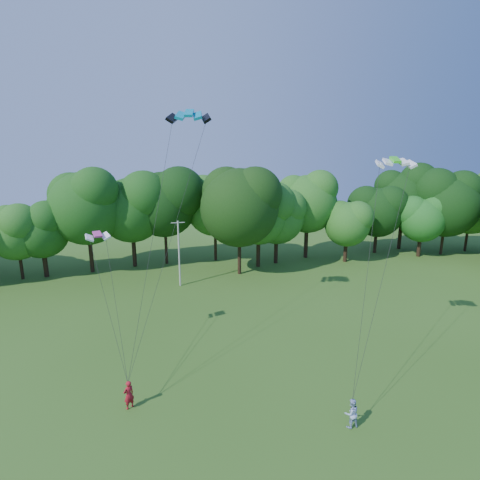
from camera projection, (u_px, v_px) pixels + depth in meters
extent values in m
cylinder|color=#B1B0A8|center=(179.00, 254.00, 42.00)|extent=(0.19, 0.19, 7.54)
cube|color=#B1B0A8|center=(178.00, 223.00, 41.16)|extent=(1.51, 0.15, 0.08)
imported|color=#A91522|center=(129.00, 395.00, 22.30)|extent=(0.79, 0.73, 1.80)
imported|color=#A6BBE7|center=(351.00, 413.00, 20.78)|extent=(0.88, 0.71, 1.73)
cube|color=#0587AC|center=(189.00, 113.00, 28.24)|extent=(3.42, 2.03, 0.73)
cube|color=#39DC21|center=(395.00, 160.00, 24.28)|extent=(2.62, 1.73, 0.44)
cube|color=#CC3895|center=(97.00, 234.00, 26.68)|extent=(1.82, 1.31, 0.36)
cylinder|color=black|center=(239.00, 254.00, 46.39)|extent=(0.52, 0.52, 5.23)
ellipsoid|color=black|center=(239.00, 198.00, 44.78)|extent=(10.45, 10.45, 11.40)
cylinder|color=#392B16|center=(419.00, 245.00, 54.29)|extent=(0.41, 0.41, 3.42)
ellipsoid|color=#1C571A|center=(423.00, 214.00, 53.24)|extent=(6.84, 6.84, 7.46)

